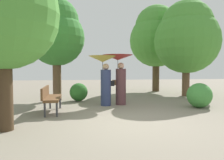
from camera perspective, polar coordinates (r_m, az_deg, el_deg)
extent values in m
plane|color=gray|center=(5.72, 4.10, -11.25)|extent=(40.00, 40.00, 0.00)
cylinder|color=navy|center=(8.13, -1.66, -2.05)|extent=(0.39, 0.39, 1.36)
sphere|color=tan|center=(8.09, -1.67, 3.53)|extent=(0.24, 0.24, 0.24)
cylinder|color=#333338|center=(8.09, -2.49, 2.10)|extent=(0.02, 0.02, 0.76)
cone|color=#D8C64C|center=(8.09, -2.50, 5.61)|extent=(1.08, 1.08, 0.24)
cube|color=black|center=(8.13, 0.13, -0.90)|extent=(0.14, 0.10, 0.20)
cylinder|color=#563338|center=(8.35, 2.36, -1.78)|extent=(0.40, 0.40, 1.40)
sphere|color=tan|center=(8.32, 2.38, 3.79)|extent=(0.25, 0.25, 0.25)
cylinder|color=#333338|center=(8.31, 1.55, 2.50)|extent=(0.02, 0.02, 0.81)
cone|color=#B22D2D|center=(8.32, 1.56, 6.01)|extent=(1.17, 1.17, 0.21)
cube|color=brown|center=(8.32, 0.59, -0.65)|extent=(0.14, 0.10, 0.20)
cylinder|color=#38383D|center=(6.52, -14.47, -7.56)|extent=(0.06, 0.06, 0.44)
cylinder|color=#38383D|center=(6.55, -17.46, -7.55)|extent=(0.06, 0.06, 0.44)
cylinder|color=#38383D|center=(7.83, -13.65, -5.73)|extent=(0.06, 0.06, 0.44)
cylinder|color=#38383D|center=(7.86, -16.14, -5.73)|extent=(0.06, 0.06, 0.44)
cube|color=brown|center=(7.15, -15.41, -4.67)|extent=(0.50, 1.52, 0.08)
cube|color=brown|center=(7.16, -17.35, -3.12)|extent=(0.12, 1.50, 0.35)
cylinder|color=brown|center=(9.69, -14.48, 5.47)|extent=(0.36, 0.36, 3.65)
sphere|color=#387F33|center=(9.77, -14.56, 10.83)|extent=(2.43, 2.43, 2.43)
sphere|color=#387F33|center=(9.89, -14.62, 15.02)|extent=(1.95, 1.95, 1.95)
cylinder|color=#4C3823|center=(13.30, 11.63, 5.88)|extent=(0.41, 0.41, 4.11)
sphere|color=#4C9338|center=(13.39, 11.68, 10.27)|extent=(3.19, 3.19, 3.19)
sphere|color=#4C9338|center=(13.51, 11.72, 13.73)|extent=(2.55, 2.55, 2.55)
cylinder|color=#42301E|center=(5.43, -26.89, 6.38)|extent=(0.35, 0.35, 3.52)
sphere|color=#4C9338|center=(5.56, -27.13, 15.48)|extent=(2.51, 2.51, 2.51)
cylinder|color=brown|center=(11.58, 19.13, 5.18)|extent=(0.37, 0.37, 3.71)
sphere|color=#4C9338|center=(11.65, 19.21, 9.75)|extent=(3.26, 3.26, 3.26)
sphere|color=#4C9338|center=(11.76, 19.28, 13.34)|extent=(2.61, 2.61, 2.61)
sphere|color=#428C3D|center=(8.33, 22.21, -3.79)|extent=(0.89, 0.89, 0.89)
sphere|color=#2D6B28|center=(9.36, -8.86, -3.19)|extent=(0.77, 0.77, 0.77)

